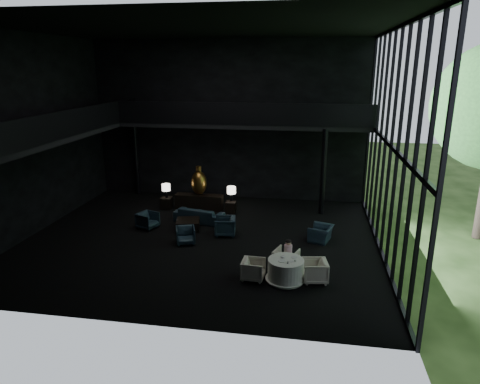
% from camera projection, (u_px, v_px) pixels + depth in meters
% --- Properties ---
extents(floor, '(14.00, 12.00, 0.02)m').
position_uv_depth(floor, '(202.00, 239.00, 17.20)').
color(floor, black).
rests_on(floor, ground).
extents(ceiling, '(14.00, 12.00, 0.02)m').
position_uv_depth(ceiling, '(196.00, 27.00, 14.93)').
color(ceiling, black).
rests_on(ceiling, ground).
extents(wall_back, '(14.00, 0.04, 8.00)m').
position_uv_depth(wall_back, '(229.00, 121.00, 21.74)').
color(wall_back, black).
rests_on(wall_back, ground).
extents(wall_front, '(14.00, 0.04, 8.00)m').
position_uv_depth(wall_front, '(136.00, 182.00, 10.39)').
color(wall_front, black).
rests_on(wall_front, ground).
extents(wall_left, '(0.04, 12.00, 8.00)m').
position_uv_depth(wall_left, '(30.00, 136.00, 17.15)').
color(wall_left, black).
rests_on(wall_left, ground).
extents(curtain_wall, '(0.20, 12.00, 8.00)m').
position_uv_depth(curtain_wall, '(391.00, 146.00, 14.98)').
color(curtain_wall, black).
rests_on(curtain_wall, ground).
extents(mezzanine_left, '(2.00, 12.00, 0.25)m').
position_uv_depth(mezzanine_left, '(52.00, 137.00, 17.00)').
color(mezzanine_left, black).
rests_on(mezzanine_left, wall_left).
extents(mezzanine_back, '(12.00, 2.00, 0.25)m').
position_uv_depth(mezzanine_back, '(245.00, 124.00, 20.64)').
color(mezzanine_back, black).
rests_on(mezzanine_back, wall_back).
extents(railing_left, '(0.06, 12.00, 1.00)m').
position_uv_depth(railing_left, '(74.00, 122.00, 16.67)').
color(railing_left, black).
rests_on(railing_left, mezzanine_left).
extents(railing_back, '(12.00, 0.06, 1.00)m').
position_uv_depth(railing_back, '(242.00, 114.00, 19.52)').
color(railing_back, black).
rests_on(railing_back, mezzanine_back).
extents(column_nw, '(0.24, 0.24, 4.00)m').
position_uv_depth(column_nw, '(136.00, 158.00, 22.80)').
color(column_nw, black).
rests_on(column_nw, floor).
extents(column_ne, '(0.24, 0.24, 4.00)m').
position_uv_depth(column_ne, '(323.00, 172.00, 19.67)').
color(column_ne, black).
rests_on(column_ne, floor).
extents(console, '(2.32, 0.53, 0.74)m').
position_uv_depth(console, '(199.00, 202.00, 20.71)').
color(console, black).
rests_on(console, floor).
extents(bronze_urn, '(0.75, 0.75, 1.39)m').
position_uv_depth(bronze_urn, '(199.00, 183.00, 20.49)').
color(bronze_urn, brown).
rests_on(bronze_urn, console).
extents(side_table_left, '(0.51, 0.51, 0.56)m').
position_uv_depth(side_table_left, '(167.00, 203.00, 20.84)').
color(side_table_left, black).
rests_on(side_table_left, floor).
extents(table_lamp_left, '(0.40, 0.40, 0.67)m').
position_uv_depth(table_lamp_left, '(166.00, 188.00, 20.65)').
color(table_lamp_left, black).
rests_on(table_lamp_left, side_table_left).
extents(side_table_right, '(0.48, 0.48, 0.53)m').
position_uv_depth(side_table_right, '(231.00, 207.00, 20.30)').
color(side_table_right, black).
rests_on(side_table_right, floor).
extents(table_lamp_right, '(0.41, 0.41, 0.69)m').
position_uv_depth(table_lamp_right, '(231.00, 191.00, 20.24)').
color(table_lamp_right, black).
rests_on(table_lamp_right, side_table_right).
extents(sofa, '(2.42, 1.16, 0.91)m').
position_uv_depth(sofa, '(199.00, 212.00, 19.05)').
color(sofa, '#1A3338').
rests_on(sofa, floor).
extents(lounge_armchair_west, '(0.92, 0.94, 0.77)m').
position_uv_depth(lounge_armchair_west, '(148.00, 220.00, 18.28)').
color(lounge_armchair_west, '#1B303D').
rests_on(lounge_armchair_west, floor).
extents(lounge_armchair_east, '(0.92, 0.97, 0.90)m').
position_uv_depth(lounge_armchair_east, '(225.00, 225.00, 17.54)').
color(lounge_armchair_east, '#1C3744').
rests_on(lounge_armchair_east, floor).
extents(lounge_armchair_south, '(0.85, 0.83, 0.70)m').
position_uv_depth(lounge_armchair_south, '(186.00, 235.00, 16.72)').
color(lounge_armchair_south, black).
rests_on(lounge_armchair_south, floor).
extents(window_armchair, '(0.78, 0.98, 0.75)m').
position_uv_depth(window_armchair, '(321.00, 232.00, 16.95)').
color(window_armchair, '#1A2933').
rests_on(window_armchair, floor).
extents(coffee_table, '(1.16, 1.16, 0.43)m').
position_uv_depth(coffee_table, '(188.00, 225.00, 18.19)').
color(coffee_table, black).
rests_on(coffee_table, floor).
extents(dining_table, '(1.32, 1.32, 0.75)m').
position_uv_depth(dining_table, '(286.00, 272.00, 13.79)').
color(dining_table, white).
rests_on(dining_table, floor).
extents(dining_chair_north, '(0.94, 0.91, 0.77)m').
position_uv_depth(dining_chair_north, '(286.00, 258.00, 14.63)').
color(dining_chair_north, beige).
rests_on(dining_chair_north, floor).
extents(dining_chair_east, '(0.85, 0.89, 0.81)m').
position_uv_depth(dining_chair_east, '(315.00, 270.00, 13.76)').
color(dining_chair_east, beige).
rests_on(dining_chair_east, floor).
extents(dining_chair_west, '(0.67, 0.71, 0.70)m').
position_uv_depth(dining_chair_west, '(253.00, 269.00, 13.92)').
color(dining_chair_west, beige).
rests_on(dining_chair_west, floor).
extents(child, '(0.28, 0.28, 0.59)m').
position_uv_depth(child, '(288.00, 248.00, 14.60)').
color(child, pink).
rests_on(child, dining_chair_north).
extents(plate_a, '(0.27, 0.27, 0.01)m').
position_uv_depth(plate_a, '(282.00, 261.00, 13.57)').
color(plate_a, white).
rests_on(plate_a, dining_table).
extents(plate_b, '(0.26, 0.26, 0.01)m').
position_uv_depth(plate_b, '(294.00, 257.00, 13.82)').
color(plate_b, white).
rests_on(plate_b, dining_table).
extents(saucer, '(0.14, 0.14, 0.01)m').
position_uv_depth(saucer, '(291.00, 261.00, 13.54)').
color(saucer, white).
rests_on(saucer, dining_table).
extents(coffee_cup, '(0.08, 0.08, 0.06)m').
position_uv_depth(coffee_cup, '(295.00, 260.00, 13.54)').
color(coffee_cup, white).
rests_on(coffee_cup, saucer).
extents(cereal_bowl, '(0.15, 0.15, 0.08)m').
position_uv_depth(cereal_bowl, '(283.00, 257.00, 13.79)').
color(cereal_bowl, white).
rests_on(cereal_bowl, dining_table).
extents(cream_pot, '(0.08, 0.08, 0.08)m').
position_uv_depth(cream_pot, '(288.00, 263.00, 13.39)').
color(cream_pot, '#99999E').
rests_on(cream_pot, dining_table).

